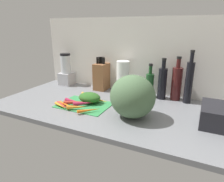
{
  "coord_description": "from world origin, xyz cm",
  "views": [
    {
      "loc": [
        52.88,
        -116.63,
        52.86
      ],
      "look_at": [
        0.18,
        -5.86,
        12.72
      ],
      "focal_mm": 31.82,
      "sensor_mm": 36.0,
      "label": 1
    }
  ],
  "objects": [
    {
      "name": "ground_plane",
      "position": [
        0.0,
        0.0,
        -1.5
      ],
      "size": [
        170.0,
        80.0,
        3.0
      ],
      "primitive_type": "cube",
      "color": "slate"
    },
    {
      "name": "winter_squash",
      "position": [
        16.26,
        -11.21,
        13.05
      ],
      "size": [
        27.24,
        25.72,
        26.11
      ],
      "primitive_type": "ellipsoid",
      "color": "#4C6B47",
      "rests_on": "ground_plane"
    },
    {
      "name": "carrot_9",
      "position": [
        -12.64,
        1.02,
        1.92
      ],
      "size": [
        13.38,
        4.94,
        2.25
      ],
      "primitive_type": "cone",
      "rotation": [
        0.0,
        1.57,
        -0.21
      ],
      "color": "orange",
      "rests_on": "cutting_board"
    },
    {
      "name": "carrot_5",
      "position": [
        -28.52,
        -17.03,
        1.9
      ],
      "size": [
        15.66,
        6.37,
        2.2
      ],
      "primitive_type": "cone",
      "rotation": [
        0.0,
        1.57,
        -0.28
      ],
      "color": "orange",
      "rests_on": "cutting_board"
    },
    {
      "name": "carrot_0",
      "position": [
        -20.0,
        -3.57,
        2.15
      ],
      "size": [
        14.61,
        9.97,
        2.69
      ],
      "primitive_type": "cone",
      "rotation": [
        0.0,
        1.57,
        -0.52
      ],
      "color": "orange",
      "rests_on": "cutting_board"
    },
    {
      "name": "blender_appliance",
      "position": [
        -63.99,
        29.32,
        12.61
      ],
      "size": [
        12.08,
        12.08,
        29.3
      ],
      "color": "#B2B2B7",
      "rests_on": "ground_plane"
    },
    {
      "name": "carrot_8",
      "position": [
        -20.21,
        -2.23,
        1.98
      ],
      "size": [
        13.91,
        3.0,
        2.36
      ],
      "primitive_type": "cone",
      "rotation": [
        0.0,
        1.57,
        -0.05
      ],
      "color": "orange",
      "rests_on": "cutting_board"
    },
    {
      "name": "paper_towel_roll",
      "position": [
        -6.81,
        29.5,
        13.22
      ],
      "size": [
        10.35,
        10.35,
        26.43
      ],
      "primitive_type": "cylinder",
      "color": "white",
      "rests_on": "ground_plane"
    },
    {
      "name": "knife_block",
      "position": [
        -27.03,
        30.17,
        11.87
      ],
      "size": [
        10.3,
        13.45,
        28.17
      ],
      "color": "brown",
      "rests_on": "ground_plane"
    },
    {
      "name": "carrot_4",
      "position": [
        -32.05,
        -19.25,
        1.82
      ],
      "size": [
        12.32,
        6.16,
        2.05
      ],
      "primitive_type": "cone",
      "rotation": [
        0.0,
        1.57,
        -0.35
      ],
      "color": "orange",
      "rests_on": "cutting_board"
    },
    {
      "name": "dish_rack",
      "position": [
        66.13,
        -0.45,
        5.48
      ],
      "size": [
        24.38,
        24.73,
        10.96
      ],
      "primitive_type": "cube",
      "color": "black",
      "rests_on": "ground_plane"
    },
    {
      "name": "carrot_7",
      "position": [
        -29.2,
        -9.97,
        2.39
      ],
      "size": [
        10.94,
        3.56,
        3.18
      ],
      "primitive_type": "cone",
      "rotation": [
        0.0,
        1.57,
        0.04
      ],
      "color": "#B2264C",
      "rests_on": "cutting_board"
    },
    {
      "name": "bottle_2",
      "position": [
        35.36,
        31.44,
        13.04
      ],
      "size": [
        7.48,
        7.48,
        32.46
      ],
      "color": "#471919",
      "rests_on": "ground_plane"
    },
    {
      "name": "bottle_0",
      "position": [
        15.85,
        29.11,
        10.12
      ],
      "size": [
        6.18,
        6.18,
        26.14
      ],
      "color": "#19421E",
      "rests_on": "ground_plane"
    },
    {
      "name": "cutting_board",
      "position": [
        -20.45,
        -7.94,
        0.4
      ],
      "size": [
        35.75,
        26.05,
        0.8
      ],
      "primitive_type": "cube",
      "color": "#338C4C",
      "rests_on": "ground_plane"
    },
    {
      "name": "carrot_11",
      "position": [
        -30.75,
        -18.78,
        2.0
      ],
      "size": [
        13.22,
        7.42,
        2.39
      ],
      "primitive_type": "cone",
      "rotation": [
        0.0,
        1.57,
        -0.4
      ],
      "color": "red",
      "rests_on": "cutting_board"
    },
    {
      "name": "carrot_2",
      "position": [
        -10.36,
        -17.86,
        1.9
      ],
      "size": [
        12.29,
        12.32,
        2.2
      ],
      "primitive_type": "cone",
      "rotation": [
        0.0,
        1.57,
        0.79
      ],
      "color": "orange",
      "rests_on": "cutting_board"
    },
    {
      "name": "bottle_3",
      "position": [
        43.98,
        28.38,
        15.95
      ],
      "size": [
        5.41,
        5.41,
        37.69
      ],
      "color": "black",
      "rests_on": "ground_plane"
    },
    {
      "name": "carrot_6",
      "position": [
        -26.85,
        2.56,
        1.91
      ],
      "size": [
        13.4,
        13.96,
        2.22
      ],
      "primitive_type": "cone",
      "rotation": [
        0.0,
        1.57,
        -0.81
      ],
      "color": "orange",
      "rests_on": "cutting_board"
    },
    {
      "name": "carrot_10",
      "position": [
        -20.22,
        -17.61,
        2.23
      ],
      "size": [
        12.41,
        8.53,
        2.85
      ],
      "primitive_type": "cone",
      "rotation": [
        0.0,
        1.57,
        0.5
      ],
      "color": "orange",
      "rests_on": "cutting_board"
    },
    {
      "name": "wall_back",
      "position": [
        0.0,
        38.5,
        30.0
      ],
      "size": [
        170.0,
        3.0,
        60.0
      ],
      "primitive_type": "cube",
      "color": "silver",
      "rests_on": "ground_plane"
    },
    {
      "name": "bottle_1",
      "position": [
        25.4,
        29.03,
        12.75
      ],
      "size": [
        6.42,
        6.42,
        30.95
      ],
      "color": "black",
      "rests_on": "ground_plane"
    },
    {
      "name": "carrot_1",
      "position": [
        -26.03,
        -11.49,
        2.4
      ],
      "size": [
        14.16,
        10.83,
        3.2
      ],
      "primitive_type": "cone",
      "rotation": [
        0.0,
        1.57,
        0.58
      ],
      "color": "red",
      "rests_on": "cutting_board"
    },
    {
      "name": "carrot_3",
      "position": [
        -19.38,
        -10.85,
        2.5
      ],
      "size": [
        12.66,
        11.42,
        3.4
      ],
      "primitive_type": "cone",
      "rotation": [
        0.0,
        1.57,
        0.7
      ],
      "color": "#B2264C",
      "rests_on": "cutting_board"
    },
    {
      "name": "carrot_greens_pile",
      "position": [
        -19.16,
        -2.79,
        4.27
      ],
      "size": [
        16.4,
        12.62,
        6.94
      ],
      "primitive_type": "ellipsoid",
      "color": "#2D6023",
      "rests_on": "cutting_board"
    }
  ]
}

